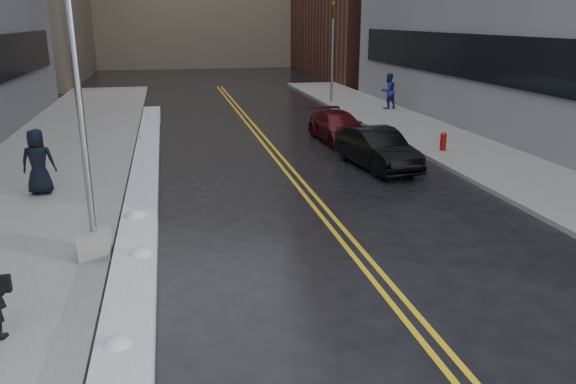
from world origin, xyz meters
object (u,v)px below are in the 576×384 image
pedestrian_east (388,91)px  pedestrian_c (38,162)px  traffic_signal (332,48)px  car_black (377,148)px  car_maroon (339,127)px  fire_hydrant (443,140)px  lamppost (85,151)px

pedestrian_east → pedestrian_c: bearing=21.0°
traffic_signal → pedestrian_c: (-13.90, -16.78, -2.28)m
pedestrian_c → car_black: 11.15m
traffic_signal → car_maroon: 11.53m
fire_hydrant → lamppost: bearing=-147.0°
pedestrian_east → car_maroon: size_ratio=0.46×
fire_hydrant → traffic_signal: bearing=92.0°
car_black → fire_hydrant: bearing=16.4°
traffic_signal → car_black: traffic_signal is taller
car_black → car_maroon: size_ratio=0.98×
fire_hydrant → car_black: (-3.33, -1.46, 0.16)m
traffic_signal → fire_hydrant: bearing=-88.0°
lamppost → car_black: 11.25m
pedestrian_east → car_black: bearing=48.1°
lamppost → pedestrian_east: size_ratio=3.77×
lamppost → car_black: lamppost is taller
lamppost → fire_hydrant: bearing=33.0°
car_black → lamppost: bearing=-151.1°
car_black → car_maroon: bearing=82.9°
car_black → car_maroon: 4.63m
traffic_signal → pedestrian_c: size_ratio=3.07×
fire_hydrant → pedestrian_east: size_ratio=0.36×
fire_hydrant → traffic_signal: size_ratio=0.12×
traffic_signal → car_black: bearing=-100.4°
fire_hydrant → car_black: 3.64m
car_black → car_maroon: car_black is taller
traffic_signal → pedestrian_east: size_ratio=2.97×
pedestrian_east → car_maroon: 9.15m
car_black → pedestrian_east: bearing=59.4°
lamppost → pedestrian_c: bearing=111.9°
lamppost → car_black: (8.97, 6.54, -1.83)m
traffic_signal → pedestrian_c: 21.90m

